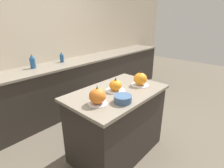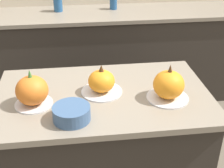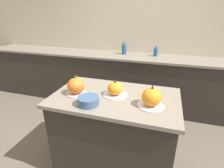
{
  "view_description": "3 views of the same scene",
  "coord_description": "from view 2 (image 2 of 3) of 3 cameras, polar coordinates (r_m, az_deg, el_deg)",
  "views": [
    {
      "loc": [
        -1.46,
        -1.23,
        1.71
      ],
      "look_at": [
        -0.04,
        0.05,
        0.98
      ],
      "focal_mm": 28.0,
      "sensor_mm": 36.0,
      "label": 1
    },
    {
      "loc": [
        -0.14,
        -1.51,
        1.79
      ],
      "look_at": [
        0.05,
        -0.01,
        0.96
      ],
      "focal_mm": 50.0,
      "sensor_mm": 36.0,
      "label": 2
    },
    {
      "loc": [
        0.42,
        -1.45,
        1.65
      ],
      "look_at": [
        -0.04,
        0.02,
        1.0
      ],
      "focal_mm": 28.0,
      "sensor_mm": 36.0,
      "label": 3
    }
  ],
  "objects": [
    {
      "name": "pumpkin_cake_right",
      "position": [
        1.72,
        10.3,
        -0.3
      ],
      "size": [
        0.23,
        0.23,
        0.21
      ],
      "color": "silver",
      "rests_on": "kitchen_island"
    },
    {
      "name": "mixing_bowl",
      "position": [
        1.55,
        -7.41,
        -5.32
      ],
      "size": [
        0.19,
        0.19,
        0.07
      ],
      "color": "#3D5B84",
      "rests_on": "kitchen_island"
    },
    {
      "name": "kitchen_island",
      "position": [
        2.03,
        -1.47,
        -12.6
      ],
      "size": [
        1.22,
        0.75,
        0.89
      ],
      "color": "#2D2823",
      "rests_on": "ground_plane"
    },
    {
      "name": "pumpkin_cake_left",
      "position": [
        1.69,
        -14.4,
        -1.27
      ],
      "size": [
        0.2,
        0.2,
        0.21
      ],
      "color": "silver",
      "rests_on": "kitchen_island"
    },
    {
      "name": "back_counter",
      "position": [
        3.25,
        -4.14,
        4.9
      ],
      "size": [
        6.0,
        0.6,
        0.94
      ],
      "color": "#2D2823",
      "rests_on": "ground_plane"
    },
    {
      "name": "pumpkin_cake_center",
      "position": [
        1.76,
        -1.93,
        0.31
      ],
      "size": [
        0.23,
        0.23,
        0.17
      ],
      "color": "silver",
      "rests_on": "kitchen_island"
    },
    {
      "name": "bottle_tall",
      "position": [
        3.15,
        -9.92,
        14.89
      ],
      "size": [
        0.09,
        0.09,
        0.23
      ],
      "color": "#235184",
      "rests_on": "back_counter"
    },
    {
      "name": "bottle_short",
      "position": [
        3.19,
        0.25,
        15.07
      ],
      "size": [
        0.07,
        0.07,
        0.18
      ],
      "color": "#235184",
      "rests_on": "back_counter"
    }
  ]
}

